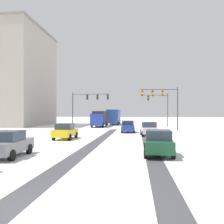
% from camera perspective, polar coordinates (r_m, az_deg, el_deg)
% --- Properties ---
extents(ground_plane, '(300.00, 300.00, 0.00)m').
position_cam_1_polar(ground_plane, '(8.13, -17.11, -19.72)').
color(ground_plane, white).
extents(wheel_track_left_lane, '(1.12, 35.80, 0.01)m').
position_cam_1_polar(wheel_track_left_lane, '(23.79, -3.38, -6.71)').
color(wheel_track_left_lane, '#424247').
rests_on(wheel_track_left_lane, ground).
extents(wheel_track_right_lane, '(0.97, 35.80, 0.01)m').
position_cam_1_polar(wheel_track_right_lane, '(23.52, 8.10, -6.79)').
color(wheel_track_right_lane, '#424247').
rests_on(wheel_track_right_lane, ground).
extents(traffic_signal_far_left, '(6.96, 0.49, 6.50)m').
position_cam_1_polar(traffic_signal_far_left, '(46.49, -5.54, 2.44)').
color(traffic_signal_far_left, '#47474C').
rests_on(traffic_signal_far_left, ground).
extents(traffic_signal_near_right, '(5.50, 0.70, 6.50)m').
position_cam_1_polar(traffic_signal_near_right, '(37.68, 11.34, 2.97)').
color(traffic_signal_near_right, '#47474C').
rests_on(traffic_signal_near_right, ground).
extents(traffic_signal_far_right, '(5.39, 0.53, 6.50)m').
position_cam_1_polar(traffic_signal_far_right, '(49.76, 10.79, 1.77)').
color(traffic_signal_far_right, '#47474C').
rests_on(traffic_signal_far_right, ground).
extents(car_blue_lead, '(2.00, 4.18, 1.62)m').
position_cam_1_polar(car_blue_lead, '(34.96, 3.56, -3.27)').
color(car_blue_lead, '#233899').
rests_on(car_blue_lead, ground).
extents(car_white_second, '(2.02, 4.19, 1.62)m').
position_cam_1_polar(car_white_second, '(30.12, 8.32, -3.77)').
color(car_white_second, silver).
rests_on(car_white_second, ground).
extents(car_yellow_cab_third, '(1.86, 4.11, 1.62)m').
position_cam_1_polar(car_yellow_cab_third, '(26.51, -10.49, -4.27)').
color(car_yellow_cab_third, yellow).
rests_on(car_yellow_cab_third, ground).
extents(car_dark_green_fourth, '(1.93, 4.15, 1.62)m').
position_cam_1_polar(car_dark_green_fourth, '(16.56, 10.37, -6.76)').
color(car_dark_green_fourth, '#194C2D').
rests_on(car_dark_green_fourth, ground).
extents(car_grey_fifth, '(1.96, 4.16, 1.62)m').
position_cam_1_polar(car_grey_fifth, '(16.85, -22.36, -6.64)').
color(car_grey_fifth, slate).
rests_on(car_grey_fifth, ground).
extents(bus_oncoming, '(2.84, 11.05, 3.38)m').
position_cam_1_polar(bus_oncoming, '(58.14, 0.44, -0.86)').
color(bus_oncoming, '#284793').
rests_on(bus_oncoming, ground).
extents(box_truck_delivery, '(2.35, 7.42, 3.02)m').
position_cam_1_polar(box_truck_delivery, '(48.53, -2.88, -1.43)').
color(box_truck_delivery, '#233899').
rests_on(box_truck_delivery, ground).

